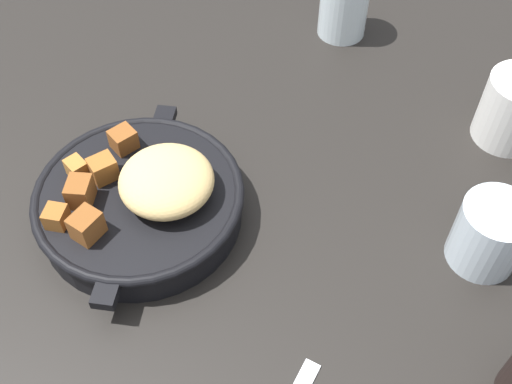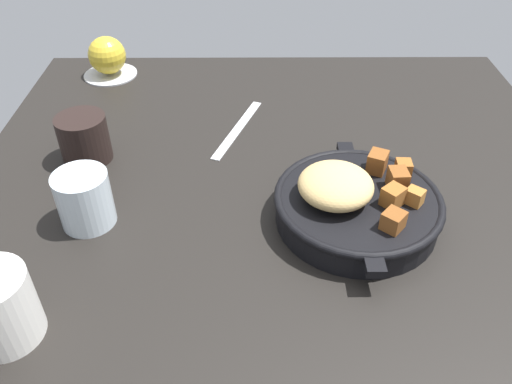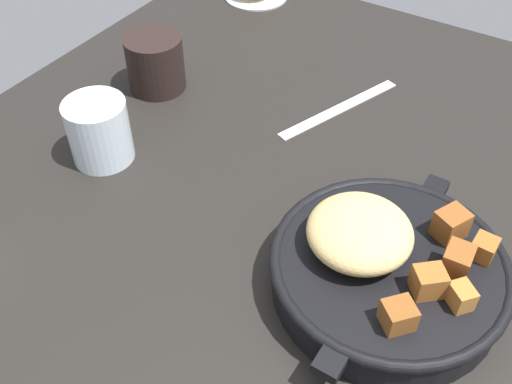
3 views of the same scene
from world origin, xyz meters
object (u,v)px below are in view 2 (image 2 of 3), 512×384
at_px(butter_knife, 238,129).
at_px(coffee_mug_dark, 84,139).
at_px(cast_iron_skillet, 355,203).
at_px(water_glass_short, 85,199).
at_px(red_apple, 107,55).

bearing_deg(butter_knife, coffee_mug_dark, 130.43).
height_order(cast_iron_skillet, butter_knife, cast_iron_skillet).
bearing_deg(water_glass_short, red_apple, 8.57).
distance_m(cast_iron_skillet, water_glass_short, 0.38).
bearing_deg(red_apple, butter_knife, -128.74).
relative_size(butter_knife, water_glass_short, 2.57).
height_order(coffee_mug_dark, water_glass_short, water_glass_short).
bearing_deg(water_glass_short, cast_iron_skillet, -90.10).
distance_m(cast_iron_skillet, coffee_mug_dark, 0.45).
distance_m(butter_knife, water_glass_short, 0.32).
bearing_deg(cast_iron_skillet, coffee_mug_dark, 69.27).
xyz_separation_m(red_apple, butter_knife, (-0.22, -0.28, -0.04)).
relative_size(butter_knife, coffee_mug_dark, 2.57).
xyz_separation_m(red_apple, water_glass_short, (-0.47, -0.07, -0.00)).
height_order(butter_knife, water_glass_short, water_glass_short).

